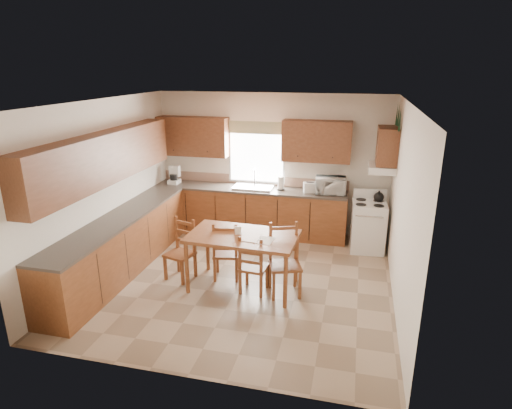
% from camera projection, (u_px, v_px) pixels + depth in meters
% --- Properties ---
extents(floor, '(4.50, 4.50, 0.00)m').
position_uv_depth(floor, '(242.00, 280.00, 6.66)').
color(floor, gray).
rests_on(floor, ground).
extents(ceiling, '(4.50, 4.50, 0.00)m').
position_uv_depth(ceiling, '(240.00, 102.00, 5.82)').
color(ceiling, brown).
rests_on(ceiling, floor).
extents(wall_left, '(4.50, 4.50, 0.00)m').
position_uv_depth(wall_left, '(104.00, 187.00, 6.74)').
color(wall_left, silver).
rests_on(wall_left, floor).
extents(wall_right, '(4.50, 4.50, 0.00)m').
position_uv_depth(wall_right, '(403.00, 208.00, 5.74)').
color(wall_right, silver).
rests_on(wall_right, floor).
extents(wall_back, '(4.50, 4.50, 0.00)m').
position_uv_depth(wall_back, '(272.00, 164.00, 8.32)').
color(wall_back, silver).
rests_on(wall_back, floor).
extents(wall_front, '(4.50, 4.50, 0.00)m').
position_uv_depth(wall_front, '(180.00, 263.00, 4.16)').
color(wall_front, silver).
rests_on(wall_front, floor).
extents(lower_cab_back, '(3.75, 0.60, 0.88)m').
position_uv_depth(lower_cab_back, '(250.00, 211.00, 8.41)').
color(lower_cab_back, brown).
rests_on(lower_cab_back, floor).
extents(lower_cab_left, '(0.60, 3.60, 0.88)m').
position_uv_depth(lower_cab_left, '(122.00, 246.00, 6.81)').
color(lower_cab_left, brown).
rests_on(lower_cab_left, floor).
extents(counter_back, '(3.75, 0.63, 0.04)m').
position_uv_depth(counter_back, '(250.00, 189.00, 8.26)').
color(counter_back, '#453C35').
rests_on(counter_back, lower_cab_back).
extents(counter_left, '(0.63, 3.60, 0.04)m').
position_uv_depth(counter_left, '(119.00, 219.00, 6.67)').
color(counter_left, '#453C35').
rests_on(counter_left, lower_cab_left).
extents(backsplash, '(3.75, 0.01, 0.18)m').
position_uv_depth(backsplash, '(253.00, 180.00, 8.50)').
color(backsplash, '#926F5B').
rests_on(backsplash, counter_back).
extents(upper_cab_back_left, '(1.41, 0.33, 0.75)m').
position_uv_depth(upper_cab_back_left, '(193.00, 136.00, 8.35)').
color(upper_cab_back_left, brown).
rests_on(upper_cab_back_left, wall_back).
extents(upper_cab_back_right, '(1.25, 0.33, 0.75)m').
position_uv_depth(upper_cab_back_right, '(317.00, 141.00, 7.81)').
color(upper_cab_back_right, brown).
rests_on(upper_cab_back_right, wall_back).
extents(upper_cab_left, '(0.33, 3.60, 0.75)m').
position_uv_depth(upper_cab_left, '(104.00, 158.00, 6.40)').
color(upper_cab_left, brown).
rests_on(upper_cab_left, wall_left).
extents(upper_cab_stove, '(0.33, 0.62, 0.62)m').
position_uv_depth(upper_cab_stove, '(387.00, 146.00, 7.13)').
color(upper_cab_stove, brown).
rests_on(upper_cab_stove, wall_right).
extents(range_hood, '(0.44, 0.62, 0.12)m').
position_uv_depth(range_hood, '(382.00, 168.00, 7.26)').
color(range_hood, silver).
rests_on(range_hood, wall_right).
extents(window_frame, '(1.13, 0.02, 1.18)m').
position_uv_depth(window_frame, '(257.00, 153.00, 8.29)').
color(window_frame, silver).
rests_on(window_frame, wall_back).
extents(window_pane, '(1.05, 0.01, 1.10)m').
position_uv_depth(window_pane, '(257.00, 153.00, 8.29)').
color(window_pane, white).
rests_on(window_pane, wall_back).
extents(window_valance, '(1.19, 0.01, 0.24)m').
position_uv_depth(window_valance, '(256.00, 128.00, 8.11)').
color(window_valance, '#445B2C').
rests_on(window_valance, wall_back).
extents(sink_basin, '(0.75, 0.45, 0.04)m').
position_uv_depth(sink_basin, '(253.00, 187.00, 8.23)').
color(sink_basin, silver).
rests_on(sink_basin, counter_back).
extents(pine_decal_a, '(0.22, 0.22, 0.36)m').
position_uv_depth(pine_decal_a, '(400.00, 119.00, 6.65)').
color(pine_decal_a, '#13341D').
rests_on(pine_decal_a, wall_right).
extents(pine_decal_b, '(0.22, 0.22, 0.36)m').
position_uv_depth(pine_decal_b, '(399.00, 114.00, 6.94)').
color(pine_decal_b, '#13341D').
rests_on(pine_decal_b, wall_right).
extents(pine_decal_c, '(0.22, 0.22, 0.36)m').
position_uv_depth(pine_decal_c, '(397.00, 115.00, 7.25)').
color(pine_decal_c, '#13341D').
rests_on(pine_decal_c, wall_right).
extents(stove, '(0.62, 0.64, 0.87)m').
position_uv_depth(stove, '(368.00, 227.00, 7.63)').
color(stove, silver).
rests_on(stove, floor).
extents(coffeemaker, '(0.19, 0.22, 0.30)m').
position_uv_depth(coffeemaker, '(174.00, 176.00, 8.53)').
color(coffeemaker, silver).
rests_on(coffeemaker, counter_back).
extents(paper_towel, '(0.12, 0.12, 0.26)m').
position_uv_depth(paper_towel, '(281.00, 183.00, 8.10)').
color(paper_towel, white).
rests_on(paper_towel, counter_back).
extents(toaster, '(0.27, 0.21, 0.19)m').
position_uv_depth(toaster, '(310.00, 187.00, 7.95)').
color(toaster, silver).
rests_on(toaster, counter_back).
extents(microwave, '(0.54, 0.41, 0.31)m').
position_uv_depth(microwave, '(330.00, 185.00, 7.87)').
color(microwave, silver).
rests_on(microwave, counter_back).
extents(dining_table, '(1.61, 0.97, 0.84)m').
position_uv_depth(dining_table, '(243.00, 261.00, 6.32)').
color(dining_table, brown).
rests_on(dining_table, floor).
extents(chair_near_left, '(0.40, 0.39, 0.90)m').
position_uv_depth(chair_near_left, '(254.00, 263.00, 6.19)').
color(chair_near_left, brown).
rests_on(chair_near_left, floor).
extents(chair_near_right, '(0.46, 0.44, 0.94)m').
position_uv_depth(chair_near_right, '(226.00, 250.00, 6.60)').
color(chair_near_right, brown).
rests_on(chair_near_right, floor).
extents(chair_far_left, '(0.48, 0.47, 0.94)m').
position_uv_depth(chair_far_left, '(179.00, 250.00, 6.57)').
color(chair_far_left, brown).
rests_on(chair_far_left, floor).
extents(chair_far_right, '(0.55, 0.54, 1.04)m').
position_uv_depth(chair_far_right, '(285.00, 261.00, 6.10)').
color(chair_far_right, brown).
rests_on(chair_far_right, floor).
extents(table_paper, '(0.25, 0.31, 0.00)m').
position_uv_depth(table_paper, '(265.00, 240.00, 5.99)').
color(table_paper, white).
rests_on(table_paper, dining_table).
extents(table_card, '(0.09, 0.03, 0.12)m').
position_uv_depth(table_card, '(238.00, 230.00, 6.18)').
color(table_card, white).
rests_on(table_card, dining_table).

